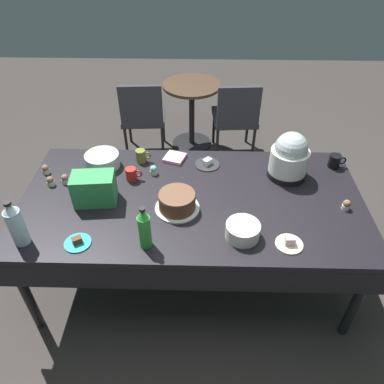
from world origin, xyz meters
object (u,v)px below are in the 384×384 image
at_px(cupcake_rose, 154,170).
at_px(maroon_chair_right, 236,115).
at_px(potluck_table, 192,205).
at_px(slow_cooker, 289,157).
at_px(cupcake_mint, 46,169).
at_px(soda_carton, 94,189).
at_px(soda_bottle_water, 16,224).
at_px(coffee_mug_black, 335,161).
at_px(cupcake_berry, 346,205).
at_px(coffee_mug_red, 132,174).
at_px(round_cafe_table, 192,104).
at_px(glass_salad_bowl, 102,160).
at_px(soda_bottle_lime_soda, 144,229).
at_px(coffee_mug_olive, 141,156).
at_px(dessert_plate_cream, 289,243).
at_px(cupcake_lemon, 50,181).
at_px(maroon_chair_left, 143,114).
at_px(ceramic_snack_bowl, 243,231).
at_px(dessert_plate_charcoal, 207,164).
at_px(dessert_plate_teal, 78,242).
at_px(frosted_layer_cake, 177,202).
at_px(cupcake_vanilla, 65,179).

bearing_deg(cupcake_rose, maroon_chair_right, 63.43).
bearing_deg(potluck_table, slow_cooker, 22.05).
height_order(cupcake_mint, soda_carton, soda_carton).
distance_m(potluck_table, maroon_chair_right, 1.67).
xyz_separation_m(soda_bottle_water, coffee_mug_black, (1.95, 0.78, -0.09)).
relative_size(potluck_table, cupcake_berry, 32.59).
xyz_separation_m(coffee_mug_red, round_cafe_table, (0.36, 1.65, -0.30)).
distance_m(glass_salad_bowl, soda_bottle_lime_soda, 0.85).
bearing_deg(slow_cooker, cupcake_rose, -179.35).
xyz_separation_m(soda_bottle_water, soda_carton, (0.34, 0.36, -0.04)).
distance_m(soda_bottle_water, round_cafe_table, 2.44).
distance_m(slow_cooker, cupcake_berry, 0.48).
height_order(soda_bottle_water, coffee_mug_olive, soda_bottle_water).
height_order(dessert_plate_cream, cupcake_berry, cupcake_berry).
bearing_deg(cupcake_rose, cupcake_berry, -14.99).
xyz_separation_m(cupcake_lemon, maroon_chair_left, (0.40, 1.50, -0.29)).
bearing_deg(coffee_mug_olive, maroon_chair_left, 97.93).
height_order(soda_carton, maroon_chair_right, soda_carton).
distance_m(dessert_plate_cream, coffee_mug_red, 1.12).
xyz_separation_m(glass_salad_bowl, cupcake_rose, (0.37, -0.09, -0.02)).
bearing_deg(coffee_mug_olive, potluck_table, -46.80).
bearing_deg(coffee_mug_olive, cupcake_lemon, -152.99).
bearing_deg(maroon_chair_right, coffee_mug_olive, -122.96).
distance_m(glass_salad_bowl, cupcake_mint, 0.39).
xyz_separation_m(ceramic_snack_bowl, dessert_plate_charcoal, (-0.20, 0.70, -0.03)).
xyz_separation_m(cupcake_lemon, coffee_mug_black, (1.95, 0.26, 0.02)).
xyz_separation_m(dessert_plate_teal, cupcake_lemon, (-0.32, 0.52, 0.02)).
distance_m(soda_bottle_lime_soda, coffee_mug_black, 1.48).
bearing_deg(dessert_plate_teal, frosted_layer_cake, 29.22).
xyz_separation_m(coffee_mug_olive, soda_carton, (-0.23, -0.45, 0.05)).
bearing_deg(cupcake_rose, potluck_table, -42.62).
xyz_separation_m(soda_bottle_lime_soda, coffee_mug_black, (1.25, 0.78, -0.08)).
bearing_deg(ceramic_snack_bowl, soda_carton, 162.42).
relative_size(potluck_table, soda_bottle_water, 7.39).
height_order(cupcake_mint, coffee_mug_red, coffee_mug_red).
height_order(soda_carton, round_cafe_table, soda_carton).
bearing_deg(cupcake_mint, cupcake_vanilla, -32.16).
distance_m(potluck_table, ceramic_snack_bowl, 0.46).
height_order(cupcake_rose, soda_carton, soda_carton).
height_order(dessert_plate_charcoal, round_cafe_table, dessert_plate_charcoal).
xyz_separation_m(cupcake_berry, coffee_mug_black, (0.05, 0.45, 0.02)).
bearing_deg(coffee_mug_red, cupcake_mint, 174.75).
distance_m(soda_bottle_lime_soda, maroon_chair_right, 2.15).
bearing_deg(cupcake_vanilla, maroon_chair_right, 49.39).
relative_size(soda_bottle_water, coffee_mug_black, 2.43).
bearing_deg(coffee_mug_black, frosted_layer_cake, -156.40).
relative_size(frosted_layer_cake, dessert_plate_charcoal, 1.57).
height_order(glass_salad_bowl, ceramic_snack_bowl, glass_salad_bowl).
xyz_separation_m(dessert_plate_charcoal, coffee_mug_black, (0.90, 0.00, 0.04)).
bearing_deg(ceramic_snack_bowl, cupcake_rose, 134.39).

